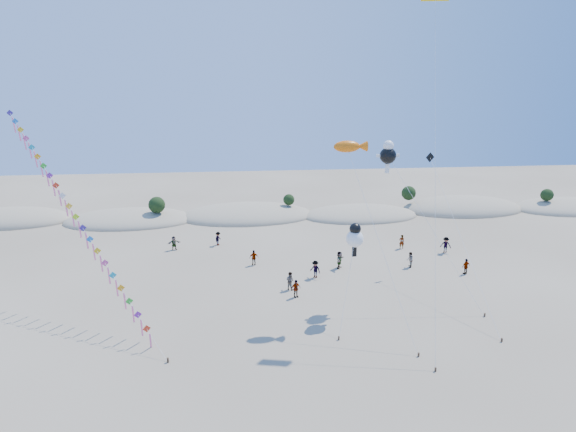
{
  "coord_description": "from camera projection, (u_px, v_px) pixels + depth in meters",
  "views": [
    {
      "loc": [
        -0.85,
        -20.33,
        18.76
      ],
      "look_at": [
        2.67,
        14.0,
        8.88
      ],
      "focal_mm": 30.0,
      "sensor_mm": 36.0,
      "label": 1
    }
  ],
  "objects": [
    {
      "name": "kite_train",
      "position": [
        70.0,
        209.0,
        39.63
      ],
      "size": [
        16.65,
        19.09,
        16.51
      ],
      "color": "#3F2D1E",
      "rests_on": "ground"
    },
    {
      "name": "cartoon_kite_high",
      "position": [
        388.0,
        154.0,
        40.85
      ],
      "size": [
        8.09,
        6.66,
        13.75
      ],
      "color": "#3F2D1E",
      "rests_on": "ground"
    },
    {
      "name": "dark_kite",
      "position": [
        447.0,
        201.0,
        44.21
      ],
      "size": [
        0.98,
        16.19,
        11.73
      ],
      "color": "#3F2D1E",
      "rests_on": "ground"
    },
    {
      "name": "beachgoers",
      "position": [
        323.0,
        257.0,
        50.1
      ],
      "size": [
        31.72,
        15.7,
        1.83
      ],
      "color": "slate",
      "rests_on": "ground"
    },
    {
      "name": "dune_ridge",
      "position": [
        254.0,
        216.0,
        67.93
      ],
      "size": [
        145.3,
        11.49,
        5.57
      ],
      "color": "gray",
      "rests_on": "ground"
    },
    {
      "name": "cartoon_kite_low",
      "position": [
        355.0,
        237.0,
        38.32
      ],
      "size": [
        2.74,
        5.04,
        7.76
      ],
      "color": "#3F2D1E",
      "rests_on": "ground"
    },
    {
      "name": "parafoil_kite",
      "position": [
        435.0,
        5.0,
        36.8
      ],
      "size": [
        3.88,
        12.55,
        25.26
      ],
      "color": "#3F2D1E",
      "rests_on": "ground"
    },
    {
      "name": "fish_kite",
      "position": [
        351.0,
        147.0,
        38.01
      ],
      "size": [
        4.74,
        9.3,
        14.07
      ],
      "color": "#3F2D1E",
      "rests_on": "ground"
    }
  ]
}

